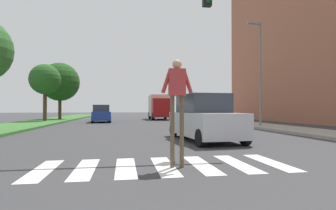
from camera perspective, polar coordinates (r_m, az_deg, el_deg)
The scene contains 12 objects.
ground_plane at distance 29.93m, azimuth -7.52°, elevation -3.38°, with size 140.00×140.00×0.00m, color #38383A.
crosswalk at distance 6.48m, azimuth -0.77°, elevation -12.77°, with size 5.85×2.20×0.01m.
median_strip at distance 28.98m, azimuth -24.95°, elevation -3.24°, with size 4.20×64.00×0.15m, color #386B2D.
tree_far at distance 29.29m, azimuth -24.61°, elevation 4.92°, with size 2.99×2.99×5.61m.
tree_distant at distance 34.04m, azimuth -21.92°, elevation 4.55°, with size 4.47×4.47×6.58m.
sidewalk_right at distance 29.72m, azimuth 10.79°, elevation -3.24°, with size 3.00×64.00×0.15m, color #9E9991.
traffic_light_gantry at distance 9.41m, azimuth -28.06°, elevation 18.30°, with size 10.30×0.30×6.00m.
street_lamp_right at distance 20.67m, azimuth 18.72°, elevation 8.28°, with size 1.02×0.24×7.50m.
pedestrian_performer at distance 6.22m, azimuth 1.93°, elevation 2.08°, with size 0.75×0.26×2.49m.
suv_crossing at distance 11.65m, azimuth 7.59°, elevation -2.85°, with size 2.30×4.74×1.97m.
sedan_midblock at distance 27.72m, azimuth -14.03°, elevation -1.91°, with size 2.19×4.38×1.73m.
truck_box_delivery at distance 33.99m, azimuth -1.82°, elevation -0.32°, with size 2.40×6.20×3.10m.
Camera 1 is at (-0.94, 0.11, 1.35)m, focal length 28.76 mm.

